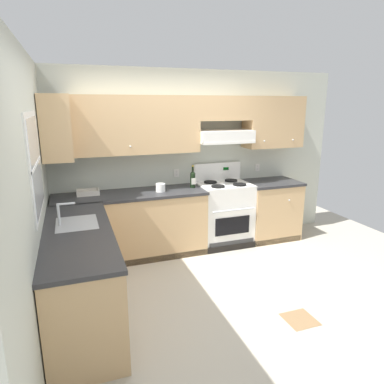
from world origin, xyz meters
TOP-DOWN VIEW (x-y plane):
  - ground_plane at (0.00, 0.00)m, footprint 7.04×7.04m
  - floor_accent_tile at (0.76, -0.78)m, footprint 0.30×0.30m
  - wall_back at (0.40, 1.53)m, footprint 4.68×0.57m
  - wall_left at (-1.59, 0.23)m, footprint 0.47×4.00m
  - counter_back_run at (0.10, 1.24)m, footprint 3.60×0.65m
  - counter_left_run at (-1.24, -0.00)m, footprint 0.63×1.91m
  - stove at (0.85, 1.25)m, footprint 0.76×0.62m
  - wine_bottle at (0.36, 1.27)m, footprint 0.07×0.08m
  - bowl at (-1.07, 1.36)m, footprint 0.29×0.21m
  - paper_towel_roll at (-0.13, 1.20)m, footprint 0.13×0.13m

SIDE VIEW (x-z plane):
  - ground_plane at x=0.00m, z-range 0.00..0.00m
  - floor_accent_tile at x=0.76m, z-range 0.00..0.01m
  - counter_back_run at x=0.10m, z-range 0.00..0.91m
  - counter_left_run at x=-1.24m, z-range -0.11..1.03m
  - stove at x=0.85m, z-range -0.12..1.08m
  - bowl at x=-1.07m, z-range 0.90..0.96m
  - paper_towel_roll at x=-0.13m, z-range 0.91..1.02m
  - wine_bottle at x=0.36m, z-range 0.88..1.20m
  - wall_left at x=-1.59m, z-range 0.07..2.62m
  - wall_back at x=0.40m, z-range 0.20..2.75m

